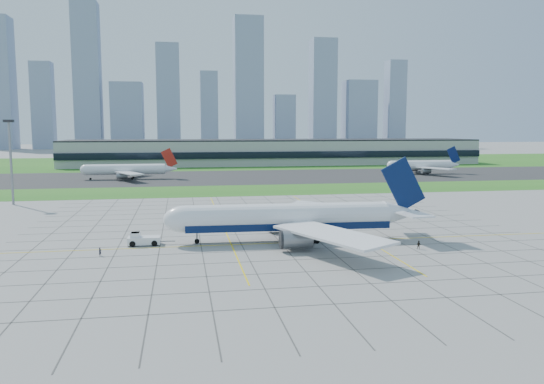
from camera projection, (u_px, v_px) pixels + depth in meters
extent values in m
plane|color=#989893|center=(279.00, 241.00, 109.07)|extent=(1400.00, 1400.00, 0.00)
cube|color=#22621C|center=(235.00, 190.00, 197.12)|extent=(700.00, 35.00, 0.04)
cube|color=#383838|center=(223.00, 177.00, 250.92)|extent=(700.00, 75.00, 0.04)
cube|color=#22621C|center=(210.00, 162.00, 358.54)|extent=(700.00, 145.00, 0.04)
cube|color=#474744|center=(45.00, 239.00, 110.75)|extent=(0.18, 130.00, 0.02)
cube|color=#474744|center=(85.00, 238.00, 112.10)|extent=(0.18, 130.00, 0.02)
cube|color=#474744|center=(124.00, 236.00, 113.45)|extent=(0.18, 130.00, 0.02)
cube|color=#474744|center=(162.00, 235.00, 114.80)|extent=(0.18, 130.00, 0.02)
cube|color=#474744|center=(199.00, 234.00, 116.15)|extent=(0.18, 130.00, 0.02)
cube|color=#474744|center=(235.00, 233.00, 117.50)|extent=(0.18, 130.00, 0.02)
cube|color=#474744|center=(271.00, 232.00, 118.85)|extent=(0.18, 130.00, 0.02)
cube|color=#474744|center=(305.00, 230.00, 120.21)|extent=(0.18, 130.00, 0.02)
cube|color=#474744|center=(339.00, 229.00, 121.56)|extent=(0.18, 130.00, 0.02)
cube|color=#474744|center=(373.00, 228.00, 122.91)|extent=(0.18, 130.00, 0.02)
cube|color=#474744|center=(405.00, 227.00, 124.26)|extent=(0.18, 130.00, 0.02)
cube|color=#474744|center=(437.00, 226.00, 125.61)|extent=(0.18, 130.00, 0.02)
cube|color=#474744|center=(468.00, 225.00, 126.96)|extent=(0.18, 130.00, 0.02)
cube|color=#474744|center=(334.00, 304.00, 69.94)|extent=(110.00, 0.18, 0.02)
cube|color=#474744|center=(319.00, 286.00, 77.77)|extent=(110.00, 0.18, 0.02)
cube|color=#474744|center=(306.00, 272.00, 85.59)|extent=(110.00, 0.18, 0.02)
cube|color=#474744|center=(295.00, 260.00, 93.42)|extent=(110.00, 0.18, 0.02)
cube|color=#474744|center=(287.00, 250.00, 101.25)|extent=(110.00, 0.18, 0.02)
cube|color=#474744|center=(279.00, 241.00, 109.07)|extent=(110.00, 0.18, 0.02)
cube|color=#474744|center=(272.00, 233.00, 116.90)|extent=(110.00, 0.18, 0.02)
cube|color=#474744|center=(266.00, 227.00, 124.72)|extent=(110.00, 0.18, 0.02)
cube|color=#474744|center=(261.00, 221.00, 132.55)|extent=(110.00, 0.18, 0.02)
cube|color=#474744|center=(257.00, 216.00, 140.38)|extent=(110.00, 0.18, 0.02)
cube|color=#474744|center=(253.00, 211.00, 148.20)|extent=(110.00, 0.18, 0.02)
cube|color=#474744|center=(249.00, 207.00, 156.03)|extent=(110.00, 0.18, 0.02)
cube|color=#474744|center=(246.00, 203.00, 163.86)|extent=(110.00, 0.18, 0.02)
cube|color=#474744|center=(243.00, 200.00, 171.68)|extent=(110.00, 0.18, 0.02)
cube|color=yellow|center=(281.00, 243.00, 107.11)|extent=(120.00, 0.25, 0.03)
cube|color=yellow|center=(223.00, 225.00, 126.95)|extent=(0.25, 100.00, 0.03)
cube|color=yellow|center=(335.00, 221.00, 131.68)|extent=(0.25, 100.00, 0.03)
cube|color=#B7B7B2|center=(275.00, 152.00, 339.93)|extent=(260.00, 42.00, 15.00)
cube|color=black|center=(281.00, 155.00, 318.96)|extent=(260.00, 1.00, 4.00)
cube|color=black|center=(275.00, 140.00, 338.99)|extent=(260.00, 42.00, 0.80)
cylinder|color=gray|center=(11.00, 164.00, 159.34)|extent=(0.70, 0.70, 25.00)
cube|color=black|center=(9.00, 121.00, 157.82)|extent=(2.50, 2.50, 0.80)
cube|color=#8897B2|center=(43.00, 106.00, 583.72)|extent=(22.00, 19.80, 95.00)
cube|color=#8897B2|center=(87.00, 76.00, 587.92)|extent=(28.00, 25.20, 160.00)
cube|color=#8897B2|center=(128.00, 116.00, 600.18)|extent=(35.00, 31.50, 74.00)
cube|color=#8897B2|center=(168.00, 96.00, 605.30)|extent=(26.00, 23.40, 118.00)
cube|color=#8897B2|center=(209.00, 110.00, 614.87)|extent=(20.00, 18.00, 88.00)
cube|color=#8897B2|center=(248.00, 83.00, 618.91)|extent=(33.00, 29.70, 150.00)
cube|color=#8897B2|center=(284.00, 121.00, 631.45)|extent=(24.00, 21.60, 62.00)
cube|color=#8897B2|center=(323.00, 94.00, 635.42)|extent=(29.00, 26.10, 128.00)
cube|color=#8897B2|center=(359.00, 114.00, 646.07)|extent=(36.00, 32.40, 80.00)
cube|color=#8897B2|center=(395.00, 104.00, 652.34)|extent=(22.00, 19.80, 105.00)
cylinder|color=white|center=(288.00, 217.00, 108.44)|extent=(41.83, 6.79, 5.44)
cube|color=#061641|center=(288.00, 225.00, 108.65)|extent=(41.81, 6.42, 1.45)
ellipsoid|color=white|center=(185.00, 219.00, 105.59)|extent=(8.87, 5.71, 5.44)
cube|color=black|center=(175.00, 217.00, 105.26)|extent=(2.09, 2.96, 0.54)
cone|color=white|center=(400.00, 213.00, 111.70)|extent=(7.41, 5.40, 5.16)
cube|color=#061641|center=(403.00, 184.00, 111.03)|extent=(9.89, 0.77, 11.56)
cube|color=white|center=(301.00, 210.00, 123.55)|extent=(19.07, 26.24, 0.88)
cube|color=white|center=(331.00, 234.00, 95.04)|extent=(17.82, 26.49, 0.88)
cylinder|color=slate|center=(281.00, 222.00, 118.12)|extent=(6.00, 3.63, 3.44)
cylinder|color=slate|center=(296.00, 239.00, 99.42)|extent=(6.00, 3.63, 3.44)
cylinder|color=gray|center=(197.00, 238.00, 106.37)|extent=(0.34, 0.34, 2.36)
cylinder|color=black|center=(197.00, 241.00, 106.45)|extent=(1.01, 0.49, 1.00)
cylinder|color=black|center=(307.00, 235.00, 112.45)|extent=(1.21, 1.12, 1.18)
cylinder|color=black|center=(313.00, 240.00, 106.75)|extent=(1.21, 1.12, 1.18)
cube|color=white|center=(144.00, 240.00, 105.17)|extent=(6.40, 3.14, 1.47)
cube|color=white|center=(135.00, 235.00, 104.81)|extent=(1.97, 2.37, 1.16)
cube|color=black|center=(135.00, 234.00, 104.79)|extent=(1.75, 2.15, 0.74)
cube|color=gray|center=(167.00, 241.00, 105.82)|extent=(3.16, 0.29, 0.19)
cylinder|color=black|center=(134.00, 241.00, 106.27)|extent=(1.17, 0.56, 1.16)
cylinder|color=black|center=(133.00, 244.00, 103.58)|extent=(1.17, 0.56, 1.16)
cylinder|color=black|center=(156.00, 240.00, 106.84)|extent=(1.17, 0.56, 1.16)
cylinder|color=black|center=(154.00, 243.00, 104.16)|extent=(1.17, 0.56, 1.16)
imported|color=black|center=(100.00, 252.00, 96.13)|extent=(0.64, 0.68, 1.56)
imported|color=black|center=(419.00, 245.00, 101.49)|extent=(1.01, 0.96, 1.66)
cylinder|color=white|center=(126.00, 169.00, 239.66)|extent=(34.93, 4.80, 4.80)
cube|color=#AE1E13|center=(169.00, 158.00, 242.33)|extent=(7.46, 0.40, 9.15)
cube|color=white|center=(133.00, 169.00, 250.93)|extent=(13.89, 20.66, 0.40)
cube|color=white|center=(129.00, 173.00, 229.40)|extent=(13.89, 20.66, 0.40)
cylinder|color=black|center=(133.00, 178.00, 242.78)|extent=(1.00, 1.00, 1.00)
cylinder|color=black|center=(132.00, 179.00, 238.48)|extent=(1.00, 1.00, 1.00)
cylinder|color=white|center=(421.00, 165.00, 267.32)|extent=(31.40, 4.80, 4.80)
cube|color=#07164C|center=(454.00, 155.00, 269.66)|extent=(7.46, 0.40, 9.15)
cube|color=white|center=(416.00, 165.00, 278.54)|extent=(13.89, 20.66, 0.40)
cube|color=white|center=(435.00, 168.00, 257.02)|extent=(13.89, 20.66, 0.40)
cylinder|color=black|center=(424.00, 173.00, 270.39)|extent=(1.00, 1.00, 1.00)
cylinder|color=black|center=(428.00, 173.00, 266.09)|extent=(1.00, 1.00, 1.00)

